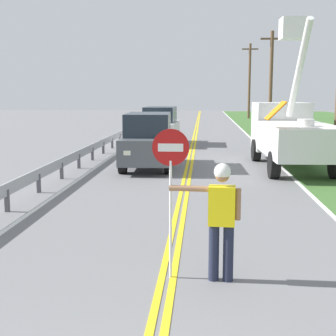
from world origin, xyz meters
TOP-DOWN VIEW (x-y plane):
  - centerline_yellow_left at (-0.09, 20.00)m, footprint 0.11×110.00m
  - centerline_yellow_right at (0.09, 20.00)m, footprint 0.11×110.00m
  - edge_line_right at (3.60, 20.00)m, footprint 0.12×110.00m
  - edge_line_left at (-3.60, 20.00)m, footprint 0.12×110.00m
  - flagger_worker at (0.81, 4.73)m, footprint 1.09×0.27m
  - stop_sign_paddle at (0.05, 4.79)m, footprint 0.56×0.04m
  - utility_bucket_truck at (3.88, 16.48)m, footprint 2.67×6.88m
  - oncoming_suv_nearest at (-1.56, 15.99)m, footprint 2.05×4.66m
  - oncoming_suv_second at (-1.85, 24.55)m, footprint 2.00×4.64m
  - utility_pole_mid at (5.81, 36.63)m, footprint 1.80×0.28m
  - utility_pole_far at (5.67, 53.24)m, footprint 1.80×0.28m
  - guardrail_left_shoulder at (-4.20, 16.73)m, footprint 0.10×32.00m

SIDE VIEW (x-z plane):
  - centerline_yellow_left at x=-0.09m, z-range 0.00..0.01m
  - centerline_yellow_right at x=0.09m, z-range 0.00..0.01m
  - edge_line_right at x=3.60m, z-range 0.00..0.01m
  - edge_line_left at x=-3.60m, z-range 0.00..0.01m
  - guardrail_left_shoulder at x=-4.20m, z-range 0.16..0.87m
  - flagger_worker at x=0.81m, z-range 0.13..1.96m
  - oncoming_suv_nearest at x=-1.56m, z-range 0.01..2.11m
  - oncoming_suv_second at x=-1.85m, z-range 0.01..2.11m
  - utility_bucket_truck at x=3.88m, z-range -1.41..4.25m
  - stop_sign_paddle at x=0.05m, z-range 0.54..2.87m
  - utility_pole_mid at x=5.81m, z-range 0.18..7.81m
  - utility_pole_far at x=5.67m, z-range 0.18..8.48m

